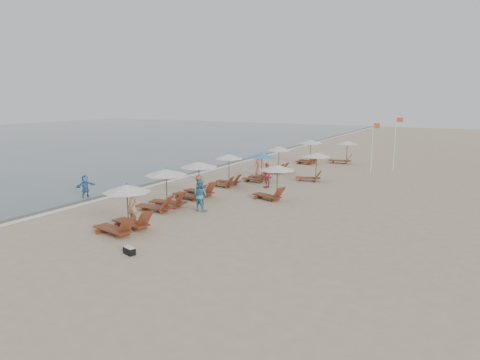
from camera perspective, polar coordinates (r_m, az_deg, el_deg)
The scene contains 22 objects.
ground at distance 22.10m, azimuth 1.76°, elevation -6.10°, with size 160.00×160.00×0.00m, color tan.
wet_sand_band at distance 36.92m, azimuth -8.36°, elevation 0.67°, with size 3.20×140.00×0.01m, color #6B5E4C.
foam_line at distance 36.15m, azimuth -6.72°, elevation 0.51°, with size 0.50×140.00×0.02m, color white.
lounger_station_0 at distance 21.71m, azimuth -14.93°, elevation -3.82°, with size 2.79×2.35×2.35m.
lounger_station_1 at distance 25.51m, azimuth -10.00°, elevation -1.31°, with size 2.89×2.46×2.40m.
lounger_station_2 at distance 28.18m, azimuth -5.82°, elevation -0.08°, with size 2.85×2.41×2.38m.
lounger_station_3 at distance 31.78m, azimuth -1.78°, elevation 1.28°, with size 2.39×2.06×2.37m.
lounger_station_4 at distance 33.60m, azimuth 2.50°, elevation 1.65°, with size 2.40×2.04×2.22m.
lounger_station_5 at distance 37.64m, azimuth 4.77°, elevation 2.66°, with size 2.41×2.08×2.27m.
lounger_station_6 at distance 42.96m, azimuth 8.89°, elevation 3.80°, with size 2.62×2.43×2.34m.
inland_station_0 at distance 27.58m, azimuth 4.29°, elevation 0.19°, with size 2.74×2.24×2.22m.
inland_station_1 at distance 34.15m, azimuth 9.49°, elevation 2.19°, with size 2.68×2.24×2.22m.
inland_station_2 at distance 43.86m, azimuth 13.32°, elevation 3.77°, with size 2.88×2.24×2.22m.
beachgoer_near at distance 23.13m, azimuth -13.79°, elevation -3.48°, with size 0.61×0.40×1.68m, color tan.
beachgoer_mid_a at distance 25.00m, azimuth -5.20°, elevation -1.99°, with size 0.88×0.69×1.81m, color teal.
beachgoer_mid_b at distance 27.95m, azimuth -5.34°, elevation -0.94°, with size 0.98×0.56×1.52m, color #92564A.
beachgoer_far_a at distance 31.24m, azimuth 3.56°, elevation 0.60°, with size 1.06×0.44×1.80m, color #AE4546.
beachgoer_far_b at distance 35.98m, azimuth 2.53°, elevation 2.00°, with size 0.91×0.59×1.86m, color #A7725B.
waterline_walker at distance 29.88m, azimuth -19.47°, elevation -0.79°, with size 1.37×0.44×1.48m, color teal.
duffel_bag at distance 18.90m, azimuth -14.20°, elevation -8.88°, with size 0.63×0.44×0.32m.
flag_pole_near at distance 38.23m, azimuth 16.85°, elevation 4.41°, with size 0.59×0.08×4.47m.
flag_pole_far at distance 39.86m, azimuth 19.53°, elevation 4.81°, with size 0.60×0.08×4.89m.
Camera 1 is at (9.71, -18.79, 6.42)m, focal length 32.80 mm.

